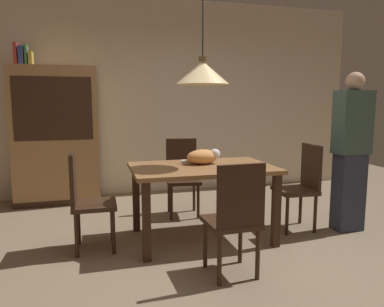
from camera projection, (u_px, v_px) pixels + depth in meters
ground at (209, 259)px, 3.23m from camera, size 10.00×10.00×0.00m
back_wall at (156, 97)px, 5.56m from camera, size 6.40×0.10×2.90m
dining_table at (202, 176)px, 3.65m from camera, size 1.40×0.90×0.75m
chair_far_back at (182, 173)px, 4.51m from camera, size 0.44×0.44×0.93m
chair_near_front at (235, 215)px, 2.83m from camera, size 0.41×0.41×0.93m
chair_left_side at (85, 197)px, 3.37m from camera, size 0.41×0.41×0.93m
chair_right_side at (302, 183)px, 3.95m from camera, size 0.43×0.43×0.93m
cat_sleeping at (203, 157)px, 3.74m from camera, size 0.40×0.28×0.16m
pendant_lamp at (203, 72)px, 3.50m from camera, size 0.52×0.52×1.30m
hutch_bookcase at (56, 139)px, 4.95m from camera, size 1.12×0.45×1.85m
book_red_tall at (16, 54)px, 4.69m from camera, size 0.04×0.22×0.28m
book_blue_wide at (22, 56)px, 4.71m from camera, size 0.06×0.24×0.24m
book_green_slim at (27, 55)px, 4.72m from camera, size 0.03×0.20×0.26m
book_yellow_short at (31, 59)px, 4.74m from camera, size 0.04×0.20×0.18m
person_standing at (351, 152)px, 3.88m from camera, size 0.36×0.22×1.69m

